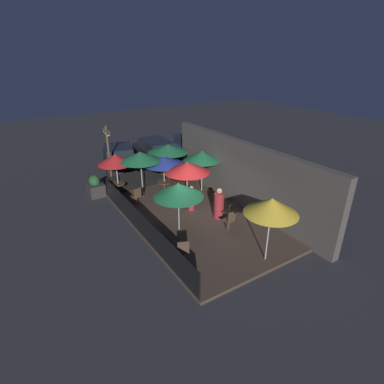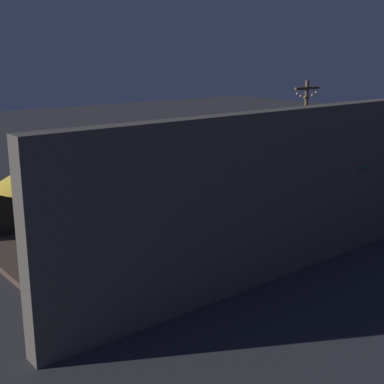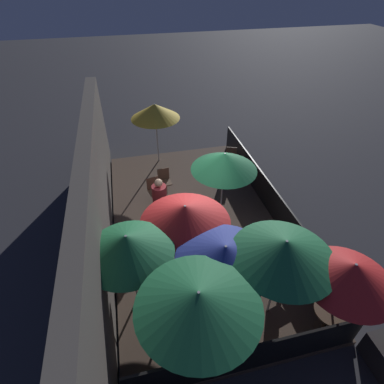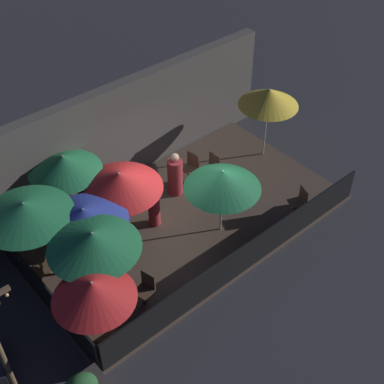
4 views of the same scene
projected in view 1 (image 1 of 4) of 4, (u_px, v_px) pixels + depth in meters
ground_plane at (193, 220)px, 13.23m from camera, size 60.00×60.00×0.00m
patio_deck at (193, 219)px, 13.20m from camera, size 8.70×4.94×0.12m
building_wall at (242, 175)px, 13.88m from camera, size 10.30×0.36×3.16m
fence_front at (141, 223)px, 11.80m from camera, size 8.50×0.05×0.95m
fence_side_left at (150, 177)px, 16.30m from camera, size 0.05×4.74×0.95m
patio_umbrella_0 at (168, 148)px, 15.74m from camera, size 2.18×2.18×2.28m
patio_umbrella_1 at (115, 159)px, 14.44m from camera, size 1.72×1.72×2.21m
patio_umbrella_2 at (164, 160)px, 14.66m from camera, size 2.05×2.05×2.04m
patio_umbrella_3 at (202, 156)px, 15.07m from camera, size 1.91×1.91×2.17m
patio_umbrella_4 at (140, 156)px, 14.34m from camera, size 2.05×2.05×2.34m
patio_umbrella_5 at (178, 190)px, 11.58m from camera, size 1.98×1.98×2.04m
patio_umbrella_6 at (187, 167)px, 13.88m from camera, size 2.16×2.16×2.04m
patio_umbrella_7 at (272, 206)px, 9.65m from camera, size 1.80×1.80×2.35m
dining_table_0 at (169, 174)px, 16.34m from camera, size 0.98×0.98×0.76m
dining_table_1 at (118, 186)px, 15.02m from camera, size 0.71×0.71×0.70m
dining_table_2 at (164, 184)px, 15.18m from camera, size 0.77×0.77×0.73m
patio_chair_0 at (229, 220)px, 11.99m from camera, size 0.45×0.45×0.92m
patio_chair_1 at (183, 251)px, 10.08m from camera, size 0.52×0.52×0.94m
patio_chair_2 at (230, 212)px, 12.54m from camera, size 0.48×0.48×0.96m
patio_chair_3 at (136, 196)px, 14.10m from camera, size 0.48×0.48×0.90m
patron_0 at (219, 205)px, 12.97m from camera, size 0.49×0.49×1.39m
patron_1 at (191, 199)px, 13.66m from camera, size 0.45×0.45×1.20m
planter_box at (95, 186)px, 15.48m from camera, size 1.08×0.76×1.09m
light_post at (109, 152)px, 16.16m from camera, size 1.10×0.12×3.32m
parked_car_0 at (119, 159)px, 18.52m from camera, size 4.17×2.55×1.62m
parked_car_1 at (157, 152)px, 19.83m from camera, size 4.60×1.89×1.62m
parked_car_2 at (192, 147)px, 20.92m from camera, size 4.09×1.98×1.62m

